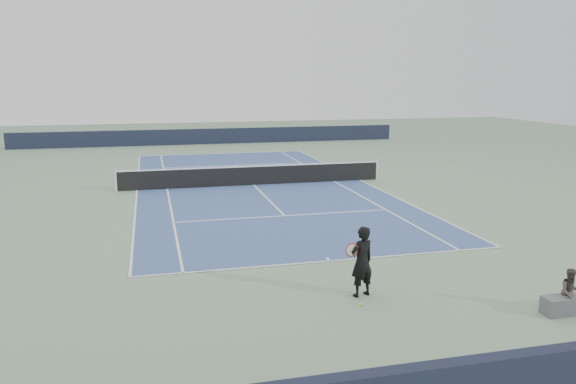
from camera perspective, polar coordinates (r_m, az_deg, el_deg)
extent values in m
plane|color=gray|center=(27.28, -3.51, 0.70)|extent=(80.00, 80.00, 0.00)
cube|color=#3A538A|center=(27.28, -3.51, 0.71)|extent=(10.97, 23.77, 0.01)
cylinder|color=silver|center=(26.80, -17.11, 1.17)|extent=(0.10, 0.10, 1.07)
cylinder|color=silver|center=(29.01, 9.01, 2.30)|extent=(0.10, 0.10, 1.07)
cube|color=black|center=(27.20, -3.53, 1.65)|extent=(12.80, 0.03, 0.90)
cube|color=white|center=(27.12, -3.54, 2.63)|extent=(12.80, 0.04, 0.06)
cube|color=black|center=(44.73, -7.72, 5.63)|extent=(30.00, 0.25, 1.20)
imported|color=black|center=(13.46, 7.51, -7.01)|extent=(0.76, 0.64, 1.71)
torus|color=#A6180D|center=(13.22, 6.49, -5.87)|extent=(0.34, 0.18, 0.36)
cylinder|color=white|center=(13.22, 6.49, -5.87)|extent=(0.29, 0.14, 0.32)
cylinder|color=white|center=(13.37, 6.91, -6.85)|extent=(0.08, 0.13, 0.27)
sphere|color=#C8E52E|center=(13.17, 7.46, -11.26)|extent=(0.07, 0.07, 0.07)
cube|color=#57575C|center=(14.09, 26.67, -10.17)|extent=(1.31, 0.73, 0.40)
imported|color=#463E38|center=(14.00, 26.78, -9.08)|extent=(0.61, 0.54, 1.07)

